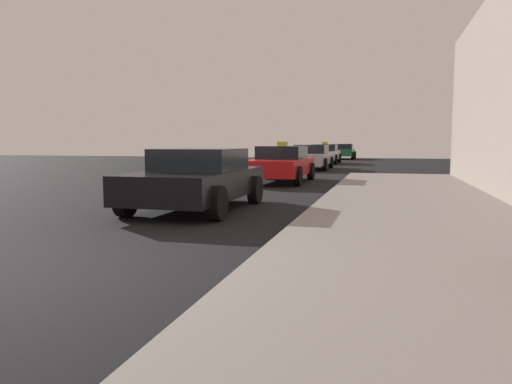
# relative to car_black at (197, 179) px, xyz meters

# --- Properties ---
(ground_plane) EXTENTS (80.00, 80.00, 0.00)m
(ground_plane) POSITION_rel_car_black_xyz_m (0.40, -5.12, -0.65)
(ground_plane) COLOR black
(sidewalk) EXTENTS (4.00, 32.00, 0.15)m
(sidewalk) POSITION_rel_car_black_xyz_m (4.40, -5.12, -0.57)
(sidewalk) COLOR gray
(sidewalk) RESTS_ON ground_plane
(car_black) EXTENTS (2.05, 4.06, 1.27)m
(car_black) POSITION_rel_car_black_xyz_m (0.00, 0.00, 0.00)
(car_black) COLOR black
(car_black) RESTS_ON ground_plane
(car_red) EXTENTS (1.94, 4.35, 1.43)m
(car_red) POSITION_rel_car_black_xyz_m (0.23, 7.34, 0.00)
(car_red) COLOR red
(car_red) RESTS_ON ground_plane
(car_silver) EXTENTS (2.01, 4.55, 1.27)m
(car_silver) POSITION_rel_car_black_xyz_m (0.00, 15.85, 0.00)
(car_silver) COLOR #B7B7BF
(car_silver) RESTS_ON ground_plane
(car_white) EXTENTS (1.97, 4.18, 1.43)m
(car_white) POSITION_rel_car_black_xyz_m (-0.20, 23.14, 0.00)
(car_white) COLOR white
(car_white) RESTS_ON ground_plane
(car_green) EXTENTS (2.06, 4.17, 1.27)m
(car_green) POSITION_rel_car_black_xyz_m (0.25, 32.02, 0.00)
(car_green) COLOR #196638
(car_green) RESTS_ON ground_plane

